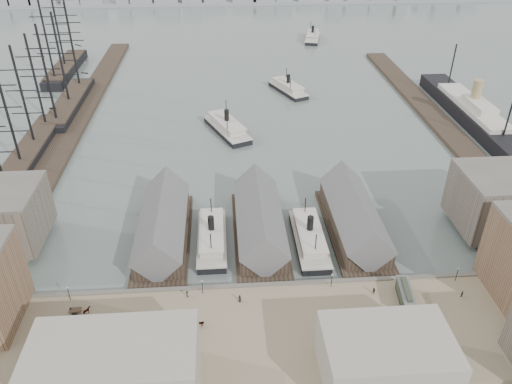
{
  "coord_description": "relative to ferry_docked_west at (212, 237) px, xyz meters",
  "views": [
    {
      "loc": [
        -8.9,
        -93.21,
        82.58
      ],
      "look_at": [
        0.0,
        30.0,
        6.0
      ],
      "focal_mm": 35.0,
      "sensor_mm": 36.0,
      "label": 1
    }
  ],
  "objects": [
    {
      "name": "pedestrian_8",
      "position": [
        57.2,
        -26.7,
        0.67
      ],
      "size": [
        1.01,
        0.8,
        1.6
      ],
      "primitive_type": "imported",
      "rotation": [
        0.0,
        0.0,
        3.65
      ],
      "color": "black",
      "rests_on": "quay"
    },
    {
      "name": "sailing_ship_near",
      "position": [
        -64.0,
        52.54,
        0.66
      ],
      "size": [
        9.26,
        63.77,
        38.06
      ],
      "color": "black",
      "rests_on": "ground"
    },
    {
      "name": "ferry_shed_center",
      "position": [
        13.0,
        2.52,
        2.51
      ],
      "size": [
        14.0,
        42.0,
        12.6
      ],
      "color": "#2D231C",
      "rests_on": "ground"
    },
    {
      "name": "lamp_post_near_w",
      "position": [
        -2.0,
        -21.36,
        2.58
      ],
      "size": [
        0.44,
        0.44,
        3.92
      ],
      "color": "black",
      "rests_on": "quay"
    },
    {
      "name": "pedestrian_4",
      "position": [
        6.42,
        -24.62,
        0.77
      ],
      "size": [
        1.01,
        1.05,
        1.81
      ],
      "primitive_type": "imported",
      "rotation": [
        0.0,
        0.0,
        5.41
      ],
      "color": "black",
      "rests_on": "quay"
    },
    {
      "name": "horse_cart_center",
      "position": [
        -3.15,
        -31.66,
        0.7
      ],
      "size": [
        4.9,
        1.54,
        1.66
      ],
      "rotation": [
        0.0,
        0.0,
        1.55
      ],
      "color": "black",
      "rests_on": "quay"
    },
    {
      "name": "tram",
      "position": [
        43.51,
        -27.45,
        1.7
      ],
      "size": [
        3.8,
        10.3,
        3.58
      ],
      "rotation": [
        0.0,
        0.0,
        -0.12
      ],
      "color": "black",
      "rests_on": "quay"
    },
    {
      "name": "quay",
      "position": [
        13.0,
        -34.36,
        -1.13
      ],
      "size": [
        180.0,
        30.0,
        2.0
      ],
      "primitive_type": "cube",
      "color": "#827257",
      "rests_on": "ground"
    },
    {
      "name": "seawall",
      "position": [
        13.0,
        -19.56,
        -0.98
      ],
      "size": [
        180.0,
        1.2,
        2.3
      ],
      "primitive_type": "cube",
      "color": "#59544C",
      "rests_on": "ground"
    },
    {
      "name": "pedestrian_3",
      "position": [
        -9.51,
        -39.48,
        0.68
      ],
      "size": [
        0.73,
        1.03,
        1.62
      ],
      "primitive_type": "imported",
      "rotation": [
        0.0,
        0.0,
        1.97
      ],
      "color": "black",
      "rests_on": "quay"
    },
    {
      "name": "ferry_shed_west",
      "position": [
        -13.0,
        2.52,
        2.51
      ],
      "size": [
        14.0,
        42.0,
        12.6
      ],
      "color": "#2D231C",
      "rests_on": "ground"
    },
    {
      "name": "pedestrian_6",
      "position": [
        37.26,
        -24.35,
        0.7
      ],
      "size": [
        0.83,
        0.95,
        1.67
      ],
      "primitive_type": "imported",
      "rotation": [
        0.0,
        0.0,
        4.99
      ],
      "color": "black",
      "rests_on": "quay"
    },
    {
      "name": "lamp_post_far_e",
      "position": [
        58.0,
        -21.36,
        2.58
      ],
      "size": [
        0.44,
        0.44,
        3.92
      ],
      "color": "black",
      "rests_on": "quay"
    },
    {
      "name": "street_bldg_west",
      "position": [
        -17.0,
        -46.36,
        5.87
      ],
      "size": [
        30.0,
        16.0,
        12.0
      ],
      "primitive_type": "cube",
      "color": "gray",
      "rests_on": "quay"
    },
    {
      "name": "ferry_docked_west",
      "position": [
        0.0,
        0.0,
        0.0
      ],
      "size": [
        7.64,
        25.48,
        9.1
      ],
      "color": "black",
      "rests_on": "ground"
    },
    {
      "name": "sailing_ship_mid",
      "position": [
        -60.94,
        98.65,
        0.75
      ],
      "size": [
        9.81,
        56.66,
        40.31
      ],
      "color": "black",
      "rests_on": "ground"
    },
    {
      "name": "ferry_open_mid",
      "position": [
        34.85,
        112.06,
        -0.04
      ],
      "size": [
        16.78,
        25.97,
        8.94
      ],
      "rotation": [
        0.0,
        0.0,
        0.41
      ],
      "color": "black",
      "rests_on": "ground"
    },
    {
      "name": "pedestrian_1",
      "position": [
        -21.21,
        -36.85,
        0.67
      ],
      "size": [
        0.94,
        0.85,
        1.6
      ],
      "primitive_type": "imported",
      "rotation": [
        0.0,
        0.0,
        3.51
      ],
      "color": "black",
      "rests_on": "quay"
    },
    {
      "name": "ocean_steamer",
      "position": [
        105.0,
        74.14,
        1.55
      ],
      "size": [
        11.7,
        85.52,
        17.1
      ],
      "color": "black",
      "rests_on": "ground"
    },
    {
      "name": "warehouse_east_back",
      "position": [
        81.0,
        0.64,
        7.37
      ],
      "size": [
        28.0,
        20.0,
        15.0
      ],
      "primitive_type": "cube",
      "color": "#60564C",
      "rests_on": "east_land"
    },
    {
      "name": "lamp_post_near_e",
      "position": [
        28.0,
        -21.36,
        2.58
      ],
      "size": [
        0.44,
        0.44,
        3.92
      ],
      "color": "black",
      "rests_on": "quay"
    },
    {
      "name": "horse_cart_right",
      "position": [
        38.4,
        -36.3,
        0.64
      ],
      "size": [
        4.66,
        1.96,
        1.48
      ],
      "rotation": [
        0.0,
        0.0,
        1.68
      ],
      "color": "black",
      "rests_on": "quay"
    },
    {
      "name": "lamp_post_far_w",
      "position": [
        -32.0,
        -21.36,
        2.58
      ],
      "size": [
        0.44,
        0.44,
        3.92
      ],
      "color": "black",
      "rests_on": "quay"
    },
    {
      "name": "ferry_docked_east",
      "position": [
        26.0,
        -2.14,
        0.05
      ],
      "size": [
        7.82,
        26.06,
        9.31
      ],
      "color": "black",
      "rests_on": "ground"
    },
    {
      "name": "west_wharf",
      "position": [
        -55.0,
        85.64,
        -1.33
      ],
      "size": [
        10.0,
        220.0,
        1.6
      ],
      "primitive_type": "cube",
      "color": "#2D231C",
      "rests_on": "ground"
    },
    {
      "name": "pedestrian_7",
      "position": [
        41.72,
        -36.48,
        0.67
      ],
      "size": [
        1.18,
        1.12,
        1.61
      ],
      "primitive_type": "imported",
      "rotation": [
        0.0,
        0.0,
        0.69
      ],
      "color": "black",
      "rests_on": "quay"
    },
    {
      "name": "sailing_ship_far",
      "position": [
        -74.98,
        148.46,
        0.81
      ],
      "size": [
        9.9,
        54.98,
        40.69
      ],
      "color": "black",
      "rests_on": "ground"
    },
    {
      "name": "pedestrian_2",
      "position": [
        -5.48,
        -22.36,
        0.74
      ],
      "size": [
        1.07,
        1.3,
        1.74
      ],
      "primitive_type": "imported",
      "rotation": [
        0.0,
        0.0,
        2.02
      ],
      "color": "black",
      "rests_on": "quay"
    },
    {
      "name": "ferry_open_near",
      "position": [
        5.66,
        69.96,
        0.22
      ],
      "size": [
        18.76,
        29.21,
        10.05
      ],
      "rotation": [
        0.0,
        0.0,
        0.4
      ],
      "color": "black",
      "rests_on": "ground"
    },
    {
      "name": "ground",
      "position": [
        13.0,
        -14.36,
        -2.13
      ],
      "size": [
        900.0,
        900.0,
        0.0
      ],
      "primitive_type": "plane",
      "color": "#54615D",
      "rests_on": "ground"
    },
    {
      "name": "pedestrian_5",
      "position": [
        22.5,
        -36.35,
        0.71
      ],
      "size": [
        0.76,
        0.71,
        1.68
      ],
      "primitive_type": "imported",
      "rotation": [
        0.0,
        0.0,
        3.71
      ],
      "color": "black",
      "rests_on": "quay"
    },
    {
      "name": "ferry_open_far",
      "position": [
        61.21,
        200.59,
        0.03
      ],
      "size": [
        13.34,
        26.95,
        9.24
      ],
      "rotation": [
        0.0,
        0.0,
        -0.23
      ],
      "color": "black",
      "rests_on": "ground"
    },
    {
      "name": "ferry_shed_east",
      "position": [
        39.0,
        2.52,
        2.51
      ],
      "size": [
        14.0,
        42.0,
        12.6
      ],
      "color": "#2D231C",
      "rests_on": "ground"
    },
    {
      "name": "street_bldg_center",
      "position": [
        33.0,
        -46.36,
        4.87
      ],
      "size": [
        24.0,
        16.0,
        10.0
      ],
      "primitive_type": "cube",
      "color": "gray",
      "rests_on": "quay"
    },
    {
      "name": "east_wharf",
      "position": [
        91.0,
        75.64,
        -1.33
      ],
      "size": [
        10.0,
        180.0,
        1.6
      ],
      "primitive_type": "cube",
      "color": "#2D231C",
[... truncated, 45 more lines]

